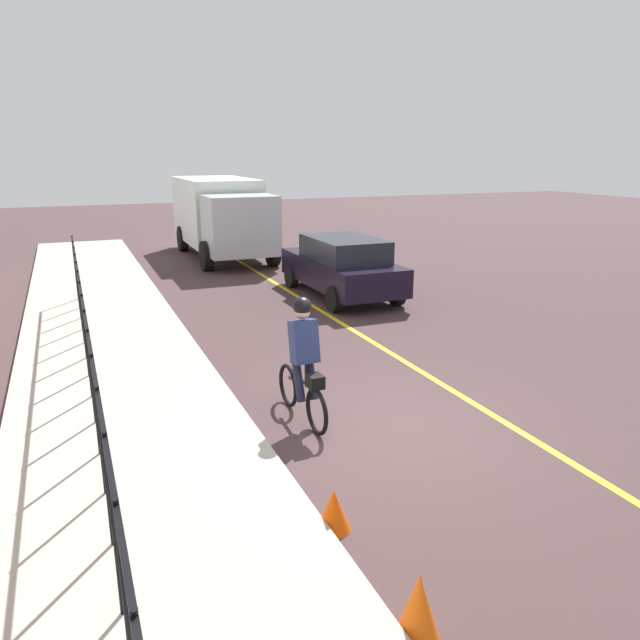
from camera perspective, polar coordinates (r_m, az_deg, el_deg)
ground_plane at (r=8.66m, az=6.71°, el=-10.12°), size 80.00×80.00×0.00m
lane_line_centre at (r=9.49m, az=15.26°, el=-8.20°), size 36.00×0.12×0.01m
sidewalk at (r=7.71m, az=-16.59°, el=-13.51°), size 40.00×3.20×0.15m
iron_fence at (r=8.17m, az=-20.81°, el=-3.43°), size 16.53×0.04×1.60m
cyclist_lead at (r=8.49m, az=-1.55°, el=-3.89°), size 1.71×0.37×1.83m
patrol_sedan at (r=16.07m, az=2.06°, el=5.13°), size 4.40×1.93×1.58m
box_truck_background at (r=22.50m, az=-9.27°, el=9.81°), size 6.73×2.58×2.78m
traffic_cone_near at (r=6.46m, az=1.30°, el=-17.41°), size 0.36×0.36×0.45m
traffic_cone_far at (r=5.33m, az=9.24°, el=-25.02°), size 0.36×0.36×0.59m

